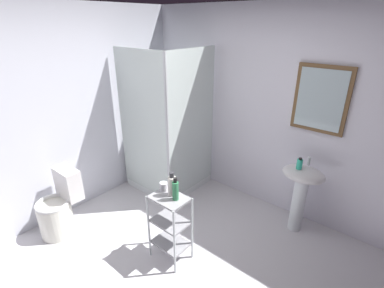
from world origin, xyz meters
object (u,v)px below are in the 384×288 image
(pedestal_sink, at_px, (301,187))
(hand_soap_bottle, at_px, (299,164))
(storage_cart, at_px, (170,223))
(lotion_bottle_white, at_px, (172,185))
(shower_stall, at_px, (169,159))
(rinse_cup, at_px, (164,187))
(body_wash_bottle_green, at_px, (175,190))
(toilet, at_px, (59,209))

(pedestal_sink, relative_size, hand_soap_bottle, 6.15)
(storage_cart, relative_size, lotion_bottle_white, 3.01)
(shower_stall, xyz_separation_m, lotion_bottle_white, (0.96, -0.91, 0.38))
(hand_soap_bottle, relative_size, lotion_bottle_white, 0.54)
(pedestal_sink, distance_m, hand_soap_bottle, 0.30)
(pedestal_sink, xyz_separation_m, rinse_cup, (-0.95, -1.21, 0.21))
(lotion_bottle_white, height_order, rinse_cup, lotion_bottle_white)
(shower_stall, height_order, pedestal_sink, shower_stall)
(lotion_bottle_white, bearing_deg, shower_stall, 136.30)
(pedestal_sink, relative_size, body_wash_bottle_green, 3.47)
(storage_cart, relative_size, hand_soap_bottle, 5.62)
(hand_soap_bottle, distance_m, rinse_cup, 1.48)
(toilet, distance_m, hand_soap_bottle, 2.75)
(body_wash_bottle_green, height_order, lotion_bottle_white, lotion_bottle_white)
(hand_soap_bottle, distance_m, lotion_bottle_white, 1.41)
(toilet, xyz_separation_m, body_wash_bottle_green, (1.33, 0.56, 0.53))
(storage_cart, xyz_separation_m, body_wash_bottle_green, (0.07, 0.02, 0.41))
(storage_cart, bearing_deg, body_wash_bottle_green, 12.84)
(rinse_cup, bearing_deg, hand_soap_bottle, 52.57)
(body_wash_bottle_green, bearing_deg, storage_cart, -167.16)
(lotion_bottle_white, distance_m, rinse_cup, 0.13)
(toilet, distance_m, rinse_cup, 1.36)
(hand_soap_bottle, bearing_deg, pedestal_sink, 36.75)
(storage_cart, distance_m, lotion_bottle_white, 0.41)
(shower_stall, height_order, rinse_cup, shower_stall)
(shower_stall, relative_size, hand_soap_bottle, 15.18)
(body_wash_bottle_green, xyz_separation_m, lotion_bottle_white, (-0.08, 0.04, 0.00))
(shower_stall, height_order, hand_soap_bottle, shower_stall)
(storage_cart, height_order, hand_soap_bottle, hand_soap_bottle)
(toilet, xyz_separation_m, storage_cart, (1.26, 0.54, 0.12))
(shower_stall, bearing_deg, toilet, -100.94)
(rinse_cup, bearing_deg, pedestal_sink, 51.94)
(shower_stall, relative_size, lotion_bottle_white, 8.12)
(storage_cart, bearing_deg, shower_stall, 134.91)
(body_wash_bottle_green, relative_size, lotion_bottle_white, 0.95)
(storage_cart, bearing_deg, toilet, -156.77)
(lotion_bottle_white, bearing_deg, rinse_cup, -178.85)
(lotion_bottle_white, bearing_deg, pedestal_sink, 55.42)
(pedestal_sink, relative_size, storage_cart, 1.09)
(pedestal_sink, height_order, lotion_bottle_white, lotion_bottle_white)
(storage_cart, height_order, body_wash_bottle_green, body_wash_bottle_green)
(storage_cart, height_order, lotion_bottle_white, lotion_bottle_white)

